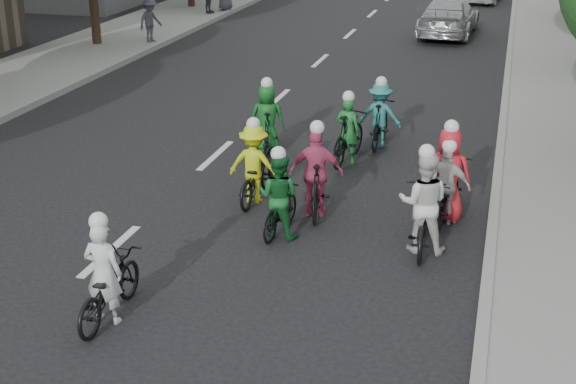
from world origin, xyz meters
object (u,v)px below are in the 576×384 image
at_px(cyclist_0, 107,284).
at_px(cyclist_6, 423,212).
at_px(cyclist_9, 268,125).
at_px(cyclist_8, 446,193).
at_px(follow_car_lead, 449,17).
at_px(cyclist_1, 279,202).
at_px(cyclist_4, 447,185).
at_px(cyclist_5, 348,135).
at_px(cyclist_7, 380,119).
at_px(spectator_0, 150,20).
at_px(cyclist_3, 317,180).
at_px(cyclist_2, 255,171).

height_order(cyclist_0, cyclist_6, cyclist_6).
relative_size(cyclist_0, cyclist_9, 1.01).
height_order(cyclist_8, follow_car_lead, cyclist_8).
distance_m(cyclist_0, cyclist_1, 3.65).
height_order(cyclist_4, cyclist_5, cyclist_4).
relative_size(cyclist_0, cyclist_7, 1.00).
relative_size(cyclist_5, cyclist_8, 1.17).
distance_m(cyclist_4, cyclist_7, 4.19).
height_order(cyclist_0, cyclist_8, cyclist_0).
bearing_deg(spectator_0, cyclist_5, -116.11).
height_order(cyclist_8, spectator_0, spectator_0).
bearing_deg(follow_car_lead, cyclist_3, 90.11).
bearing_deg(cyclist_9, cyclist_7, -164.60).
bearing_deg(cyclist_9, cyclist_5, 166.02).
xyz_separation_m(cyclist_5, spectator_0, (-9.32, 10.37, 0.33)).
height_order(cyclist_2, cyclist_6, cyclist_6).
distance_m(cyclist_8, cyclist_9, 4.98).
xyz_separation_m(cyclist_0, cyclist_1, (1.51, 3.32, 0.07)).
distance_m(cyclist_2, cyclist_9, 2.80).
bearing_deg(follow_car_lead, spectator_0, 28.31).
bearing_deg(cyclist_4, cyclist_3, 17.02).
bearing_deg(cyclist_5, cyclist_6, 126.29).
bearing_deg(cyclist_8, cyclist_9, -27.36).
relative_size(cyclist_0, cyclist_3, 0.97).
distance_m(cyclist_1, cyclist_8, 3.00).
distance_m(cyclist_6, cyclist_8, 1.28).
xyz_separation_m(cyclist_2, cyclist_9, (-0.57, 2.74, 0.04)).
xyz_separation_m(cyclist_1, cyclist_8, (2.69, 1.33, -0.07)).
distance_m(cyclist_6, spectator_0, 18.26).
bearing_deg(cyclist_1, cyclist_8, -147.08).
xyz_separation_m(cyclist_1, cyclist_6, (2.42, 0.09, 0.05)).
height_order(cyclist_3, cyclist_5, cyclist_3).
bearing_deg(cyclist_2, cyclist_3, 165.99).
height_order(cyclist_9, follow_car_lead, cyclist_9).
relative_size(cyclist_4, spectator_0, 1.28).
xyz_separation_m(cyclist_5, cyclist_6, (2.04, -3.92, 0.06)).
distance_m(cyclist_4, cyclist_8, 0.18).
bearing_deg(cyclist_2, spectator_0, -57.52).
height_order(cyclist_2, cyclist_7, cyclist_2).
bearing_deg(cyclist_3, cyclist_8, 178.61).
distance_m(cyclist_7, cyclist_8, 4.32).
distance_m(cyclist_1, cyclist_4, 3.07).
bearing_deg(cyclist_5, cyclist_1, 93.47).
bearing_deg(cyclist_5, spectator_0, -39.25).
bearing_deg(cyclist_5, cyclist_2, 73.53).
relative_size(cyclist_1, cyclist_6, 0.85).
relative_size(cyclist_3, spectator_0, 1.17).
relative_size(follow_car_lead, spectator_0, 3.16).
bearing_deg(cyclist_4, cyclist_2, 7.74).
distance_m(cyclist_2, spectator_0, 15.32).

